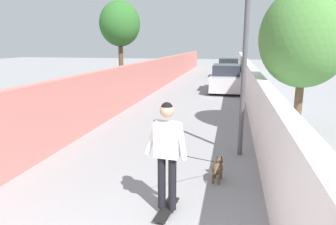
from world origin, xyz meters
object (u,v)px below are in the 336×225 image
object	(u,v)px
skateboard	(167,209)
car_far	(228,68)
person_skateboarder	(167,148)
dog	(217,168)
car_near	(226,79)
tree_left_mid	(120,24)
tree_right_near	(304,38)
lamp_post	(247,24)

from	to	relation	value
skateboard	car_far	world-z (taller)	car_far
person_skateboarder	dog	distance (m)	1.79
car_near	car_far	distance (m)	7.90
tree_left_mid	person_skateboarder	size ratio (longest dim) A/B	2.70
tree_right_near	car_near	distance (m)	9.21
tree_left_mid	lamp_post	world-z (taller)	tree_left_mid
skateboard	tree_left_mid	bearing A→B (deg)	23.81
tree_left_mid	car_far	size ratio (longest dim) A/B	1.25
tree_left_mid	lamp_post	distance (m)	9.37
tree_right_near	car_near	size ratio (longest dim) A/B	1.06
tree_left_mid	car_far	distance (m)	12.57
tree_left_mid	person_skateboarder	world-z (taller)	tree_left_mid
tree_right_near	car_far	world-z (taller)	tree_right_near
lamp_post	skateboard	size ratio (longest dim) A/B	5.72
tree_left_mid	dog	xyz separation A→B (m)	(-8.98, -5.32, -3.36)
tree_right_near	lamp_post	distance (m)	2.49
dog	car_far	xyz separation A→B (m)	(20.05, 0.13, 0.44)
person_skateboarder	car_far	world-z (taller)	person_skateboarder
lamp_post	car_near	xyz separation A→B (m)	(10.52, 0.60, -2.45)
tree_left_mid	tree_right_near	bearing A→B (deg)	-126.47
skateboard	car_near	size ratio (longest dim) A/B	0.20
lamp_post	car_far	world-z (taller)	lamp_post
tree_left_mid	person_skateboarder	xyz separation A→B (m)	(-10.37, -4.58, -2.50)
tree_right_near	person_skateboarder	size ratio (longest dim) A/B	2.42
car_far	tree_right_near	bearing A→B (deg)	-172.28
car_far	dog	bearing A→B (deg)	-179.64
skateboard	tree_right_near	bearing A→B (deg)	-30.43
skateboard	dog	distance (m)	1.59
tree_right_near	skateboard	distance (m)	6.31
car_near	car_far	bearing A→B (deg)	0.00
person_skateboarder	car_near	distance (m)	13.56
tree_left_mid	car_far	xyz separation A→B (m)	(11.07, -5.19, -2.92)
tree_left_mid	car_near	xyz separation A→B (m)	(3.17, -5.19, -2.91)
skateboard	car_far	distance (m)	21.46
tree_right_near	lamp_post	size ratio (longest dim) A/B	0.91
tree_left_mid	skateboard	xyz separation A→B (m)	(-10.37, -4.58, -3.56)
tree_right_near	dog	size ratio (longest dim) A/B	2.50
car_far	skateboard	bearing A→B (deg)	178.35
dog	car_near	size ratio (longest dim) A/B	0.42
lamp_post	dog	world-z (taller)	lamp_post
skateboard	dog	bearing A→B (deg)	-28.05
tree_right_near	tree_left_mid	distance (m)	9.28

